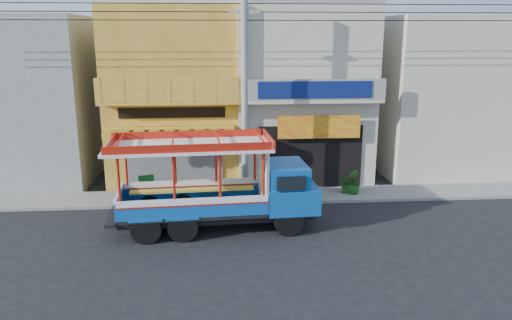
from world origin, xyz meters
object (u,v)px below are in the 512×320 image
at_px(songthaew_truck, 230,185).
at_px(green_sign, 147,188).
at_px(potted_plant_a, 347,182).
at_px(utility_pole, 248,81).
at_px(potted_plant_c, 354,183).

distance_m(songthaew_truck, green_sign, 4.93).
xyz_separation_m(songthaew_truck, potted_plant_a, (5.15, 3.45, -1.04)).
distance_m(utility_pole, potted_plant_a, 6.25).
relative_size(utility_pole, potted_plant_a, 29.58).
xyz_separation_m(utility_pole, songthaew_truck, (-0.82, -2.67, -3.40)).
bearing_deg(utility_pole, potted_plant_a, 10.17).
bearing_deg(potted_plant_c, songthaew_truck, -58.41).
relative_size(songthaew_truck, potted_plant_c, 7.57).
bearing_deg(utility_pole, potted_plant_c, 6.91).
bearing_deg(utility_pole, songthaew_truck, -106.97).
height_order(songthaew_truck, potted_plant_c, songthaew_truck).
bearing_deg(green_sign, potted_plant_a, 0.56).
height_order(green_sign, potted_plant_a, green_sign).
xyz_separation_m(utility_pole, potted_plant_c, (4.55, 0.55, -4.42)).
xyz_separation_m(songthaew_truck, green_sign, (-3.43, 3.37, -1.10)).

